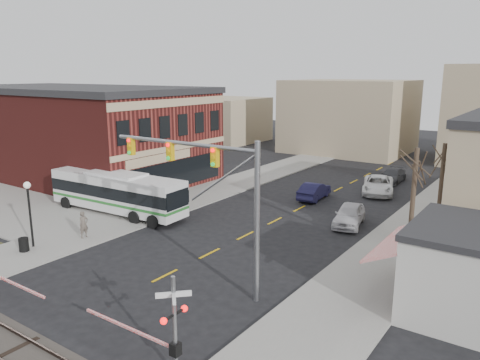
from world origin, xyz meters
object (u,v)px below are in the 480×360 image
(street_lamp, at_px, (29,201))
(car_c, at_px, (378,185))
(trash_bin, at_px, (24,245))
(car_b, at_px, (314,191))
(transit_bus, at_px, (117,192))
(car_a, at_px, (349,215))
(car_d, at_px, (392,176))
(pedestrian_far, at_px, (128,205))
(rr_crossing_east, at_px, (166,324))
(pedestrian_near, at_px, (84,225))
(traffic_signal_mast, at_px, (213,182))

(street_lamp, distance_m, car_c, 29.84)
(trash_bin, relative_size, car_b, 0.19)
(transit_bus, height_order, car_a, transit_bus)
(street_lamp, height_order, car_c, street_lamp)
(car_b, height_order, car_d, car_b)
(pedestrian_far, bearing_deg, car_d, 38.21)
(trash_bin, relative_size, pedestrian_far, 0.47)
(street_lamp, distance_m, car_d, 34.42)
(car_a, xyz_separation_m, car_b, (-5.39, 5.20, -0.05))
(car_b, height_order, pedestrian_far, pedestrian_far)
(transit_bus, bearing_deg, street_lamp, -80.24)
(car_c, distance_m, pedestrian_far, 22.86)
(rr_crossing_east, relative_size, pedestrian_near, 3.05)
(street_lamp, relative_size, car_b, 0.94)
(traffic_signal_mast, relative_size, trash_bin, 11.04)
(traffic_signal_mast, bearing_deg, car_b, 100.39)
(traffic_signal_mast, distance_m, car_d, 29.81)
(traffic_signal_mast, distance_m, car_c, 24.69)
(street_lamp, height_order, pedestrian_far, street_lamp)
(rr_crossing_east, relative_size, trash_bin, 6.51)
(trash_bin, bearing_deg, rr_crossing_east, -12.94)
(rr_crossing_east, relative_size, car_d, 1.17)
(car_a, relative_size, car_d, 0.98)
(rr_crossing_east, relative_size, car_c, 0.97)
(street_lamp, distance_m, car_a, 22.06)
(car_b, bearing_deg, car_a, 131.20)
(trash_bin, xyz_separation_m, pedestrian_near, (1.05, 3.73, 0.49))
(traffic_signal_mast, height_order, car_b, traffic_signal_mast)
(car_b, relative_size, pedestrian_near, 2.47)
(rr_crossing_east, xyz_separation_m, car_d, (-2.74, 36.07, -1.27))
(traffic_signal_mast, bearing_deg, street_lamp, -170.06)
(rr_crossing_east, height_order, car_c, rr_crossing_east)
(street_lamp, height_order, car_a, street_lamp)
(traffic_signal_mast, bearing_deg, trash_bin, -166.40)
(trash_bin, distance_m, car_d, 34.96)
(pedestrian_near, bearing_deg, car_b, -19.94)
(transit_bus, relative_size, car_b, 2.75)
(transit_bus, bearing_deg, trash_bin, -79.26)
(traffic_signal_mast, bearing_deg, pedestrian_far, 156.21)
(trash_bin, bearing_deg, car_c, 64.06)
(rr_crossing_east, distance_m, pedestrian_near, 16.41)
(transit_bus, bearing_deg, car_b, 49.93)
(traffic_signal_mast, height_order, street_lamp, traffic_signal_mast)
(traffic_signal_mast, relative_size, street_lamp, 2.22)
(rr_crossing_east, height_order, car_b, rr_crossing_east)
(car_d, relative_size, pedestrian_near, 2.61)
(rr_crossing_east, height_order, car_d, rr_crossing_east)
(rr_crossing_east, xyz_separation_m, car_a, (-1.07, 20.47, -1.17))
(car_c, bearing_deg, transit_bus, -146.48)
(car_a, height_order, car_c, car_c)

